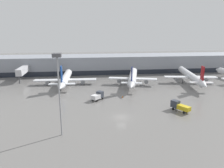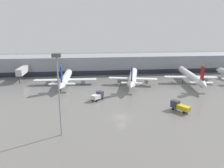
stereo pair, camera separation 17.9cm
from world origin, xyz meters
TOP-DOWN VIEW (x-y plane):
  - ground_plane at (0.00, 0.00)m, footprint 320.00×320.00m
  - terminal_building at (-0.16, 61.92)m, footprint 160.00×29.39m
  - parked_jet_0 at (35.60, 33.32)m, footprint 22.48×37.31m
  - parked_jet_1 at (-18.13, 37.03)m, footprint 26.13×32.40m
  - parked_jet_3 at (10.03, 33.26)m, footprint 20.24×33.31m
  - service_truck_0 at (-5.63, 15.19)m, footprint 4.56×4.77m
  - service_truck_2 at (17.48, 2.66)m, footprint 4.59×5.93m
  - traffic_cone_0 at (39.20, 27.09)m, footprint 0.52×0.52m
  - traffic_cone_2 at (3.04, 16.83)m, footprint 0.41×0.41m
  - apron_light_mast_0 at (-15.00, -8.41)m, footprint 1.80×1.80m

SIDE VIEW (x-z plane):
  - ground_plane at x=0.00m, z-range 0.00..0.00m
  - traffic_cone_0 at x=39.20m, z-range 0.00..0.67m
  - traffic_cone_2 at x=3.04m, z-range 0.00..0.73m
  - service_truck_2 at x=17.48m, z-range 0.11..2.87m
  - service_truck_0 at x=-5.63m, z-range 0.13..2.84m
  - parked_jet_1 at x=-18.13m, z-range -2.35..7.42m
  - parked_jet_0 at x=35.60m, z-range -1.67..8.01m
  - parked_jet_3 at x=10.03m, z-range -1.57..8.03m
  - terminal_building at x=-0.16m, z-range -0.01..8.99m
  - apron_light_mast_0 at x=-15.00m, z-range 5.32..23.79m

